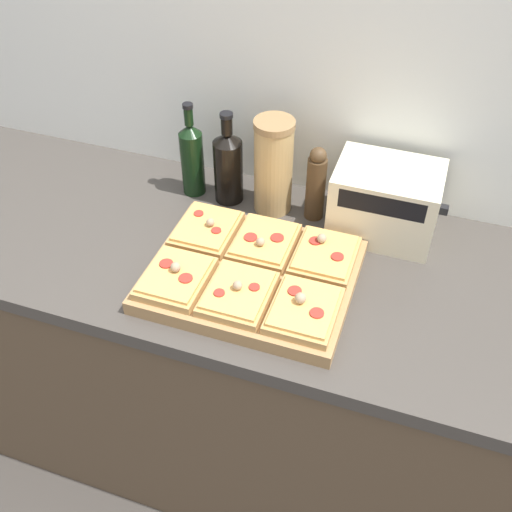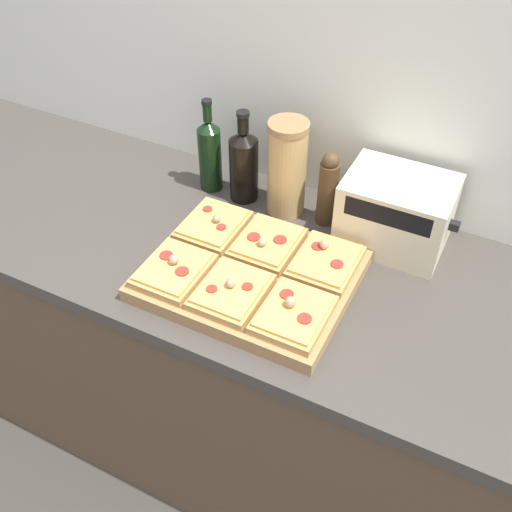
# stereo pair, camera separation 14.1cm
# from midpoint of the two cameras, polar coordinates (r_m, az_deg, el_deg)

# --- Properties ---
(wall_back) EXTENTS (6.00, 0.06, 2.50)m
(wall_back) POSITION_cam_midpoint_polar(r_m,az_deg,el_deg) (1.56, 3.39, 17.63)
(wall_back) COLOR silver
(wall_back) RESTS_ON ground_plane
(kitchen_counter) EXTENTS (2.63, 0.67, 0.90)m
(kitchen_counter) POSITION_cam_midpoint_polar(r_m,az_deg,el_deg) (1.81, -0.89, -10.93)
(kitchen_counter) COLOR brown
(kitchen_counter) RESTS_ON ground_plane
(cutting_board) EXTENTS (0.47, 0.39, 0.04)m
(cutting_board) POSITION_cam_midpoint_polar(r_m,az_deg,el_deg) (1.41, -3.25, -2.05)
(cutting_board) COLOR #A37A4C
(cutting_board) RESTS_ON kitchen_counter
(pizza_slice_back_left) EXTENTS (0.14, 0.17, 0.05)m
(pizza_slice_back_left) POSITION_cam_midpoint_polar(r_m,az_deg,el_deg) (1.50, -7.41, 2.48)
(pizza_slice_back_left) COLOR tan
(pizza_slice_back_left) RESTS_ON cutting_board
(pizza_slice_back_center) EXTENTS (0.14, 0.17, 0.05)m
(pizza_slice_back_center) POSITION_cam_midpoint_polar(r_m,az_deg,el_deg) (1.45, -1.98, 1.24)
(pizza_slice_back_center) COLOR tan
(pizza_slice_back_center) RESTS_ON cutting_board
(pizza_slice_back_right) EXTENTS (0.14, 0.17, 0.05)m
(pizza_slice_back_right) POSITION_cam_midpoint_polar(r_m,az_deg,el_deg) (1.42, 3.79, -0.04)
(pizza_slice_back_right) COLOR tan
(pizza_slice_back_right) RESTS_ON cutting_board
(pizza_slice_front_left) EXTENTS (0.14, 0.17, 0.05)m
(pizza_slice_front_left) POSITION_cam_midpoint_polar(r_m,az_deg,el_deg) (1.38, -10.57, -2.13)
(pizza_slice_front_left) COLOR tan
(pizza_slice_front_left) RESTS_ON cutting_board
(pizza_slice_front_center) EXTENTS (0.14, 0.17, 0.05)m
(pizza_slice_front_center) POSITION_cam_midpoint_polar(r_m,az_deg,el_deg) (1.33, -4.75, -3.67)
(pizza_slice_front_center) COLOR tan
(pizza_slice_front_center) RESTS_ON cutting_board
(pizza_slice_front_right) EXTENTS (0.14, 0.17, 0.05)m
(pizza_slice_front_right) POSITION_cam_midpoint_polar(r_m,az_deg,el_deg) (1.29, 1.50, -5.25)
(pizza_slice_front_right) COLOR tan
(pizza_slice_front_right) RESTS_ON cutting_board
(olive_oil_bottle) EXTENTS (0.06, 0.06, 0.27)m
(olive_oil_bottle) POSITION_cam_midpoint_polar(r_m,az_deg,el_deg) (1.66, -8.57, 9.18)
(olive_oil_bottle) COLOR black
(olive_oil_bottle) RESTS_ON kitchen_counter
(wine_bottle) EXTENTS (0.08, 0.08, 0.26)m
(wine_bottle) POSITION_cam_midpoint_polar(r_m,az_deg,el_deg) (1.62, -5.18, 8.49)
(wine_bottle) COLOR black
(wine_bottle) RESTS_ON kitchen_counter
(grain_jar_tall) EXTENTS (0.10, 0.10, 0.26)m
(grain_jar_tall) POSITION_cam_midpoint_polar(r_m,az_deg,el_deg) (1.56, -0.93, 8.45)
(grain_jar_tall) COLOR tan
(grain_jar_tall) RESTS_ON kitchen_counter
(pepper_mill) EXTENTS (0.05, 0.05, 0.21)m
(pepper_mill) POSITION_cam_midpoint_polar(r_m,az_deg,el_deg) (1.55, 3.14, 6.77)
(pepper_mill) COLOR #47331E
(pepper_mill) RESTS_ON kitchen_counter
(toaster_oven) EXTENTS (0.28, 0.19, 0.19)m
(toaster_oven) POSITION_cam_midpoint_polar(r_m,az_deg,el_deg) (1.53, 9.65, 5.06)
(toaster_oven) COLOR beige
(toaster_oven) RESTS_ON kitchen_counter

